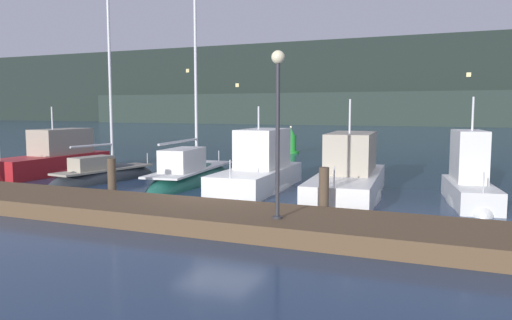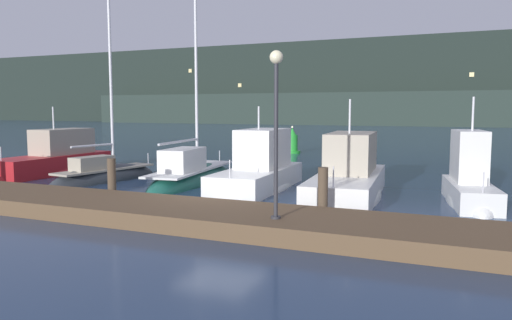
{
  "view_description": "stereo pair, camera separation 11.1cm",
  "coord_description": "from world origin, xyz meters",
  "px_view_note": "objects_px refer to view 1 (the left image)",
  "views": [
    {
      "loc": [
        7.22,
        -14.09,
        3.09
      ],
      "look_at": [
        0.0,
        2.92,
        1.2
      ],
      "focal_mm": 35.0,
      "sensor_mm": 36.0,
      "label": 1
    },
    {
      "loc": [
        7.33,
        -14.05,
        3.09
      ],
      "look_at": [
        0.0,
        2.92,
        1.2
      ],
      "focal_mm": 35.0,
      "sensor_mm": 36.0,
      "label": 2
    }
  ],
  "objects_px": {
    "motorboat_berth_6": "(469,191)",
    "dock_lamppost": "(278,107)",
    "motorboat_berth_1": "(54,166)",
    "motorboat_berth_4": "(259,177)",
    "sailboat_berth_2": "(104,179)",
    "motorboat_berth_5": "(348,186)",
    "rowboat_adrift": "(77,159)",
    "sailboat_berth_3": "(191,179)",
    "channel_buoy": "(291,143)"
  },
  "relations": [
    {
      "from": "sailboat_berth_3",
      "to": "motorboat_berth_5",
      "type": "relative_size",
      "value": 1.33
    },
    {
      "from": "sailboat_berth_3",
      "to": "motorboat_berth_6",
      "type": "relative_size",
      "value": 2.12
    },
    {
      "from": "dock_lamppost",
      "to": "motorboat_berth_4",
      "type": "bearing_deg",
      "value": 116.22
    },
    {
      "from": "motorboat_berth_1",
      "to": "motorboat_berth_6",
      "type": "xyz_separation_m",
      "value": [
        18.41,
        -0.49,
        0.05
      ]
    },
    {
      "from": "motorboat_berth_4",
      "to": "motorboat_berth_6",
      "type": "bearing_deg",
      "value": -0.96
    },
    {
      "from": "motorboat_berth_1",
      "to": "motorboat_berth_6",
      "type": "bearing_deg",
      "value": -1.51
    },
    {
      "from": "motorboat_berth_4",
      "to": "motorboat_berth_5",
      "type": "distance_m",
      "value": 3.67
    },
    {
      "from": "sailboat_berth_3",
      "to": "motorboat_berth_4",
      "type": "xyz_separation_m",
      "value": [
        3.29,
        -0.41,
        0.29
      ]
    },
    {
      "from": "sailboat_berth_3",
      "to": "channel_buoy",
      "type": "xyz_separation_m",
      "value": [
        -0.7,
        15.0,
        0.55
      ]
    },
    {
      "from": "channel_buoy",
      "to": "motorboat_berth_5",
      "type": "bearing_deg",
      "value": -64.36
    },
    {
      "from": "motorboat_berth_6",
      "to": "dock_lamppost",
      "type": "relative_size",
      "value": 1.19
    },
    {
      "from": "motorboat_berth_4",
      "to": "dock_lamppost",
      "type": "height_order",
      "value": "dock_lamppost"
    },
    {
      "from": "sailboat_berth_2",
      "to": "sailboat_berth_3",
      "type": "relative_size",
      "value": 0.91
    },
    {
      "from": "dock_lamppost",
      "to": "channel_buoy",
      "type": "bearing_deg",
      "value": 108.22
    },
    {
      "from": "motorboat_berth_6",
      "to": "dock_lamppost",
      "type": "height_order",
      "value": "dock_lamppost"
    },
    {
      "from": "motorboat_berth_1",
      "to": "motorboat_berth_4",
      "type": "distance_m",
      "value": 10.86
    },
    {
      "from": "motorboat_berth_5",
      "to": "sailboat_berth_2",
      "type": "bearing_deg",
      "value": -178.46
    },
    {
      "from": "motorboat_berth_1",
      "to": "channel_buoy",
      "type": "distance_m",
      "value": 16.55
    },
    {
      "from": "motorboat_berth_1",
      "to": "motorboat_berth_6",
      "type": "distance_m",
      "value": 18.42
    },
    {
      "from": "sailboat_berth_2",
      "to": "motorboat_berth_4",
      "type": "xyz_separation_m",
      "value": [
        6.88,
        0.77,
        0.32
      ]
    },
    {
      "from": "motorboat_berth_6",
      "to": "dock_lamppost",
      "type": "distance_m",
      "value": 8.25
    },
    {
      "from": "motorboat_berth_6",
      "to": "channel_buoy",
      "type": "height_order",
      "value": "motorboat_berth_6"
    },
    {
      "from": "motorboat_berth_4",
      "to": "dock_lamppost",
      "type": "bearing_deg",
      "value": -63.78
    },
    {
      "from": "motorboat_berth_5",
      "to": "dock_lamppost",
      "type": "relative_size",
      "value": 1.89
    },
    {
      "from": "sailboat_berth_3",
      "to": "dock_lamppost",
      "type": "xyz_separation_m",
      "value": [
        6.55,
        -7.03,
        2.98
      ]
    },
    {
      "from": "rowboat_adrift",
      "to": "channel_buoy",
      "type": "bearing_deg",
      "value": 40.98
    },
    {
      "from": "sailboat_berth_2",
      "to": "motorboat_berth_6",
      "type": "height_order",
      "value": "sailboat_berth_2"
    },
    {
      "from": "sailboat_berth_2",
      "to": "dock_lamppost",
      "type": "distance_m",
      "value": 12.1
    },
    {
      "from": "motorboat_berth_1",
      "to": "sailboat_berth_3",
      "type": "bearing_deg",
      "value": 0.4
    },
    {
      "from": "channel_buoy",
      "to": "dock_lamppost",
      "type": "height_order",
      "value": "dock_lamppost"
    },
    {
      "from": "motorboat_berth_5",
      "to": "motorboat_berth_6",
      "type": "height_order",
      "value": "motorboat_berth_6"
    },
    {
      "from": "motorboat_berth_1",
      "to": "dock_lamppost",
      "type": "xyz_separation_m",
      "value": [
        14.11,
        -6.98,
        2.78
      ]
    },
    {
      "from": "sailboat_berth_3",
      "to": "motorboat_berth_6",
      "type": "distance_m",
      "value": 10.87
    },
    {
      "from": "motorboat_berth_1",
      "to": "motorboat_berth_5",
      "type": "relative_size",
      "value": 0.9
    },
    {
      "from": "motorboat_berth_4",
      "to": "rowboat_adrift",
      "type": "xyz_separation_m",
      "value": [
        -14.72,
        6.09,
        -0.44
      ]
    },
    {
      "from": "sailboat_berth_2",
      "to": "dock_lamppost",
      "type": "relative_size",
      "value": 2.31
    },
    {
      "from": "motorboat_berth_1",
      "to": "sailboat_berth_3",
      "type": "xyz_separation_m",
      "value": [
        7.56,
        0.05,
        -0.2
      ]
    },
    {
      "from": "motorboat_berth_4",
      "to": "rowboat_adrift",
      "type": "height_order",
      "value": "motorboat_berth_4"
    },
    {
      "from": "motorboat_berth_4",
      "to": "sailboat_berth_2",
      "type": "bearing_deg",
      "value": -173.64
    },
    {
      "from": "sailboat_berth_2",
      "to": "motorboat_berth_1",
      "type": "bearing_deg",
      "value": 164.14
    },
    {
      "from": "motorboat_berth_6",
      "to": "dock_lamppost",
      "type": "xyz_separation_m",
      "value": [
        -4.3,
        -6.5,
        2.72
      ]
    },
    {
      "from": "motorboat_berth_6",
      "to": "rowboat_adrift",
      "type": "bearing_deg",
      "value": 164.41
    },
    {
      "from": "motorboat_berth_1",
      "to": "rowboat_adrift",
      "type": "bearing_deg",
      "value": 124.03
    },
    {
      "from": "sailboat_berth_3",
      "to": "motorboat_berth_5",
      "type": "bearing_deg",
      "value": -7.39
    },
    {
      "from": "motorboat_berth_5",
      "to": "rowboat_adrift",
      "type": "distance_m",
      "value": 19.51
    },
    {
      "from": "motorboat_berth_6",
      "to": "dock_lamppost",
      "type": "bearing_deg",
      "value": -123.5
    },
    {
      "from": "sailboat_berth_2",
      "to": "motorboat_berth_4",
      "type": "distance_m",
      "value": 6.94
    },
    {
      "from": "motorboat_berth_5",
      "to": "motorboat_berth_4",
      "type": "bearing_deg",
      "value": 172.4
    },
    {
      "from": "sailboat_berth_2",
      "to": "sailboat_berth_3",
      "type": "height_order",
      "value": "sailboat_berth_3"
    },
    {
      "from": "sailboat_berth_3",
      "to": "dock_lamppost",
      "type": "distance_m",
      "value": 10.07
    }
  ]
}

